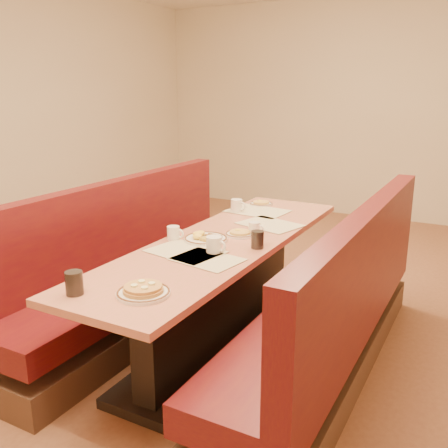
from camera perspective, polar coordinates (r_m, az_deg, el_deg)
The scene contains 19 objects.
ground at distance 3.47m, azimuth -0.04°, elevation -13.67°, with size 8.00×8.00×0.00m, color #9E6647.
room_envelope at distance 3.05m, azimuth -0.05°, elevation 20.00°, with size 6.04×8.04×2.82m.
diner_table at distance 3.31m, azimuth -0.04°, elevation -7.99°, with size 0.70×2.50×0.75m.
booth_left at distance 3.69m, azimuth -10.12°, elevation -5.90°, with size 0.55×2.50×1.05m.
booth_right at distance 3.06m, azimuth 12.29°, elevation -10.63°, with size 0.55×2.50×1.05m.
placemat_near_left at distance 2.94m, azimuth -4.44°, elevation -3.13°, with size 0.41×0.31×0.00m, color beige.
placemat_near_right at distance 2.80m, azimuth -1.93°, elevation -4.05°, with size 0.37×0.28×0.00m, color beige.
placemat_far_left at distance 3.89m, azimuth 3.86°, elevation 1.49°, with size 0.44×0.33×0.00m, color beige.
placemat_far_right at distance 3.52m, azimuth 5.25°, elevation -0.03°, with size 0.41×0.31×0.00m, color beige.
pancake_plate at distance 2.37m, azimuth -9.21°, elevation -7.58°, with size 0.25×0.25×0.06m.
eggs_plate at distance 3.15m, azimuth -2.17°, elevation -1.62°, with size 0.28×0.28×0.06m.
extra_plate_mid at distance 3.26m, azimuth 1.84°, elevation -1.10°, with size 0.19×0.19×0.04m.
extra_plate_far at distance 4.11m, azimuth 4.26°, elevation 2.36°, with size 0.19×0.19×0.04m.
coffee_mug_a at distance 2.90m, azimuth -1.08°, elevation -2.37°, with size 0.13×0.09×0.10m.
coffee_mug_b at distance 3.18m, azimuth -5.76°, elevation -1.00°, with size 0.11×0.08×0.09m.
coffee_mug_c at distance 3.28m, azimuth 3.55°, elevation -0.45°, with size 0.11×0.08×0.08m.
coffee_mug_d at distance 3.87m, azimuth 1.49°, elevation 2.15°, with size 0.13×0.09×0.10m.
soda_tumbler_near at distance 2.44m, azimuth -16.75°, elevation -6.47°, with size 0.08×0.08×0.11m.
soda_tumbler_mid at distance 3.00m, azimuth 3.84°, elevation -1.79°, with size 0.08×0.08×0.11m.
Camera 1 is at (1.45, -2.67, 1.69)m, focal length 40.00 mm.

